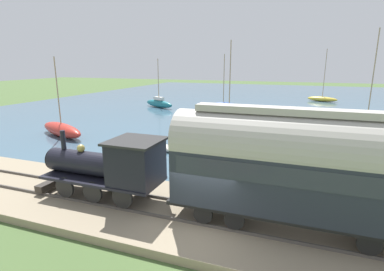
# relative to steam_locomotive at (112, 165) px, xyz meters

# --- Properties ---
(ground_plane) EXTENTS (200.00, 200.00, 0.00)m
(ground_plane) POSITION_rel_steam_locomotive_xyz_m (-0.96, -4.55, -2.04)
(ground_plane) COLOR #476033
(harbor_water) EXTENTS (80.00, 80.00, 0.01)m
(harbor_water) POSITION_rel_steam_locomotive_xyz_m (43.14, -4.55, -2.04)
(harbor_water) COLOR #426075
(harbor_water) RESTS_ON ground
(rail_embankment) EXTENTS (5.67, 56.00, 0.47)m
(rail_embankment) POSITION_rel_steam_locomotive_xyz_m (0.00, -4.55, -1.86)
(rail_embankment) COLOR gray
(rail_embankment) RESTS_ON ground
(steam_locomotive) EXTENTS (2.18, 6.12, 2.92)m
(steam_locomotive) POSITION_rel_steam_locomotive_xyz_m (0.00, 0.00, 0.00)
(steam_locomotive) COLOR black
(steam_locomotive) RESTS_ON rail_embankment
(passenger_coach) EXTENTS (2.21, 9.71, 4.51)m
(passenger_coach) POSITION_rel_steam_locomotive_xyz_m (0.00, -7.94, 0.93)
(passenger_coach) COLOR black
(passenger_coach) RESTS_ON rail_embankment
(sailboat_brown) EXTENTS (1.60, 5.74, 8.57)m
(sailboat_brown) POSITION_rel_steam_locomotive_xyz_m (18.42, -0.95, -1.43)
(sailboat_brown) COLOR brown
(sailboat_brown) RESTS_ON harbor_water
(sailboat_blue) EXTENTS (2.60, 4.18, 7.57)m
(sailboat_blue) POSITION_rel_steam_locomotive_xyz_m (28.73, 2.28, -1.36)
(sailboat_blue) COLOR #335199
(sailboat_blue) RESTS_ON harbor_water
(sailboat_red) EXTENTS (3.77, 6.54, 6.97)m
(sailboat_red) POSITION_rel_steam_locomotive_xyz_m (9.92, 12.39, -1.42)
(sailboat_red) COLOR #B72D23
(sailboat_red) RESTS_ON harbor_water
(sailboat_white) EXTENTS (2.61, 3.59, 9.44)m
(sailboat_white) POSITION_rel_steam_locomotive_xyz_m (20.74, -13.56, -1.39)
(sailboat_white) COLOR white
(sailboat_white) RESTS_ON harbor_water
(sailboat_teal) EXTENTS (3.64, 5.83, 7.04)m
(sailboat_teal) POSITION_rel_steam_locomotive_xyz_m (29.06, 12.16, -1.40)
(sailboat_teal) COLOR #1E707A
(sailboat_teal) RESTS_ON harbor_water
(sailboat_yellow) EXTENTS (2.80, 5.06, 8.72)m
(sailboat_yellow) POSITION_rel_steam_locomotive_xyz_m (45.13, -10.92, -1.55)
(sailboat_yellow) COLOR gold
(sailboat_yellow) RESTS_ON harbor_water
(rowboat_far_out) EXTENTS (1.82, 2.16, 0.46)m
(rowboat_far_out) POSITION_rel_steam_locomotive_xyz_m (9.01, 1.67, -1.80)
(rowboat_far_out) COLOR beige
(rowboat_far_out) RESTS_ON harbor_water
(rowboat_mid_harbor) EXTENTS (0.94, 2.46, 0.56)m
(rowboat_mid_harbor) POSITION_rel_steam_locomotive_xyz_m (8.61, -7.94, -1.75)
(rowboat_mid_harbor) COLOR silver
(rowboat_mid_harbor) RESTS_ON harbor_water
(rowboat_near_shore) EXTENTS (1.81, 2.17, 0.46)m
(rowboat_near_shore) POSITION_rel_steam_locomotive_xyz_m (4.94, 1.62, -1.80)
(rowboat_near_shore) COLOR #B7B2A3
(rowboat_near_shore) RESTS_ON harbor_water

